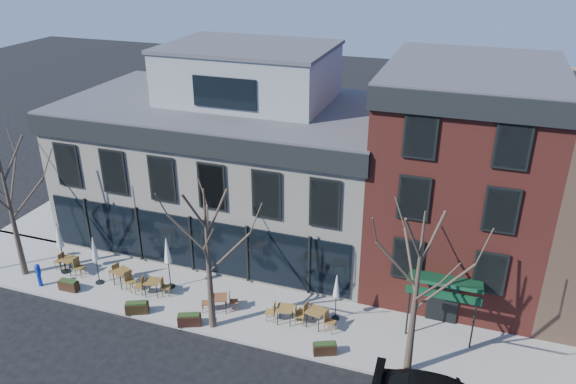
% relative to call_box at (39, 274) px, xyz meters
% --- Properties ---
extents(ground, '(120.00, 120.00, 0.00)m').
position_rel_call_box_xyz_m(ground, '(6.89, 3.87, -0.86)').
color(ground, black).
rests_on(ground, ground).
extents(sidewalk_front, '(33.50, 4.70, 0.15)m').
position_rel_call_box_xyz_m(sidewalk_front, '(10.14, 1.72, -0.78)').
color(sidewalk_front, gray).
rests_on(sidewalk_front, ground).
extents(sidewalk_side, '(4.50, 12.00, 0.15)m').
position_rel_call_box_xyz_m(sidewalk_side, '(-4.36, 9.87, -0.78)').
color(sidewalk_side, gray).
rests_on(sidewalk_side, ground).
extents(corner_building, '(18.39, 10.39, 11.10)m').
position_rel_call_box_xyz_m(corner_building, '(6.96, 8.93, 3.87)').
color(corner_building, beige).
rests_on(corner_building, ground).
extents(red_brick_building, '(8.20, 11.78, 11.18)m').
position_rel_call_box_xyz_m(red_brick_building, '(19.89, 8.85, 4.78)').
color(red_brick_building, maroon).
rests_on(red_brick_building, ground).
extents(tree_corner, '(3.93, 3.98, 7.92)m').
position_rel_call_box_xyz_m(tree_corner, '(-1.60, 0.66, 3.39)').
color(tree_corner, '#382B21').
rests_on(tree_corner, sidewalk_front).
extents(tree_mid, '(3.50, 3.55, 7.04)m').
position_rel_call_box_xyz_m(tree_mid, '(9.90, -0.04, 2.94)').
color(tree_mid, '#382B21').
rests_on(tree_mid, sidewalk_front).
extents(tree_right, '(3.72, 3.77, 7.48)m').
position_rel_call_box_xyz_m(tree_right, '(18.90, -0.04, 3.16)').
color(tree_right, '#382B21').
rests_on(tree_right, sidewalk_front).
extents(call_box, '(0.27, 0.27, 1.34)m').
position_rel_call_box_xyz_m(call_box, '(0.00, 0.00, 0.00)').
color(call_box, '#0C26A7').
rests_on(call_box, sidewalk_front).
extents(cafe_set_0, '(1.98, 0.86, 1.03)m').
position_rel_call_box_xyz_m(cafe_set_0, '(0.63, 1.57, -0.18)').
color(cafe_set_0, brown).
rests_on(cafe_set_0, sidewalk_front).
extents(cafe_set_1, '(2.01, 1.17, 1.04)m').
position_rel_call_box_xyz_m(cafe_set_1, '(4.01, 1.47, -0.17)').
color(cafe_set_1, brown).
rests_on(cafe_set_1, sidewalk_front).
extents(cafe_set_2, '(1.92, 0.90, 0.98)m').
position_rel_call_box_xyz_m(cafe_set_2, '(5.95, 1.24, -0.20)').
color(cafe_set_2, brown).
rests_on(cafe_set_2, sidewalk_front).
extents(cafe_set_3, '(1.82, 1.13, 0.95)m').
position_rel_call_box_xyz_m(cafe_set_3, '(9.71, 1.16, -0.22)').
color(cafe_set_3, brown).
rests_on(cafe_set_3, sidewalk_front).
extents(cafe_set_4, '(1.92, 0.85, 0.99)m').
position_rel_call_box_xyz_m(cafe_set_4, '(12.98, 1.33, -0.20)').
color(cafe_set_4, brown).
rests_on(cafe_set_4, sidewalk_front).
extents(cafe_set_5, '(2.05, 0.96, 1.05)m').
position_rel_call_box_xyz_m(cafe_set_5, '(14.43, 1.53, -0.17)').
color(cafe_set_5, brown).
rests_on(cafe_set_5, sidewalk_front).
extents(umbrella_0, '(0.48, 0.48, 3.00)m').
position_rel_call_box_xyz_m(umbrella_0, '(0.34, 1.50, 1.41)').
color(umbrella_0, black).
rests_on(umbrella_0, sidewalk_front).
extents(umbrella_1, '(0.43, 0.43, 2.71)m').
position_rel_call_box_xyz_m(umbrella_1, '(2.73, 1.22, 1.21)').
color(umbrella_1, black).
rests_on(umbrella_1, sidewalk_front).
extents(umbrella_2, '(0.46, 0.46, 2.86)m').
position_rel_call_box_xyz_m(umbrella_2, '(6.44, 2.11, 1.31)').
color(umbrella_2, black).
rests_on(umbrella_2, sidewalk_front).
extents(umbrella_4, '(0.39, 0.39, 2.44)m').
position_rel_call_box_xyz_m(umbrella_4, '(15.16, 2.35, 1.01)').
color(umbrella_4, black).
rests_on(umbrella_4, sidewalk_front).
extents(planter_0, '(1.04, 0.43, 0.58)m').
position_rel_call_box_xyz_m(planter_0, '(1.65, 0.17, -0.42)').
color(planter_0, black).
rests_on(planter_0, sidewalk_front).
extents(planter_1, '(1.17, 0.85, 0.61)m').
position_rel_call_box_xyz_m(planter_1, '(6.02, -0.33, -0.41)').
color(planter_1, black).
rests_on(planter_1, sidewalk_front).
extents(planter_2, '(1.16, 0.81, 0.60)m').
position_rel_call_box_xyz_m(planter_2, '(8.85, -0.33, -0.41)').
color(planter_2, black).
rests_on(planter_2, sidewalk_front).
extents(planter_3, '(1.09, 0.78, 0.56)m').
position_rel_call_box_xyz_m(planter_3, '(15.35, -0.17, -0.43)').
color(planter_3, black).
rests_on(planter_3, sidewalk_front).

